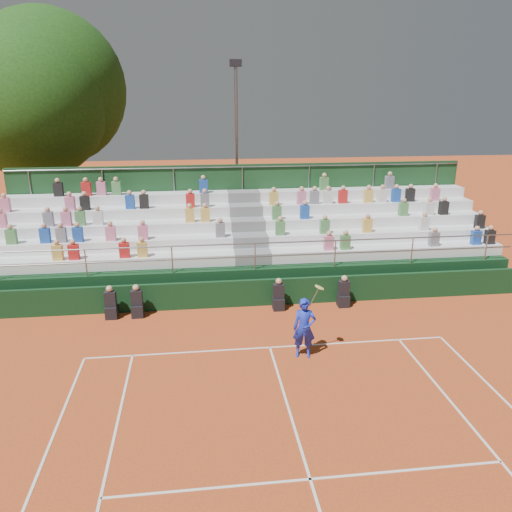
{
  "coord_description": "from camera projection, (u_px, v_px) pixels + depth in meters",
  "views": [
    {
      "loc": [
        -2.07,
        -13.42,
        7.42
      ],
      "look_at": [
        0.0,
        3.5,
        1.8
      ],
      "focal_mm": 35.0,
      "sensor_mm": 36.0,
      "label": 1
    }
  ],
  "objects": [
    {
      "name": "tree_west",
      "position": [
        32.0,
        104.0,
        24.41
      ],
      "size": [
        7.25,
        7.25,
        10.48
      ],
      "color": "#372214",
      "rests_on": "ground"
    },
    {
      "name": "tree_east",
      "position": [
        48.0,
        89.0,
        25.82
      ],
      "size": [
        7.94,
        7.94,
        11.55
      ],
      "color": "#372214",
      "rests_on": "ground"
    },
    {
      "name": "line_officials",
      "position": [
        220.0,
        300.0,
        17.49
      ],
      "size": [
        8.6,
        0.4,
        1.19
      ],
      "color": "black",
      "rests_on": "ground"
    },
    {
      "name": "ground",
      "position": [
        270.0,
        348.0,
        15.21
      ],
      "size": [
        90.0,
        90.0,
        0.0
      ],
      "primitive_type": "plane",
      "color": "#BE4B1F",
      "rests_on": "ground"
    },
    {
      "name": "tennis_player",
      "position": [
        304.0,
        328.0,
        14.46
      ],
      "size": [
        0.9,
        0.55,
        2.22
      ],
      "color": "#1A2EC4",
      "rests_on": "ground"
    },
    {
      "name": "floodlight_mast",
      "position": [
        237.0,
        138.0,
        25.75
      ],
      "size": [
        0.6,
        0.25,
        8.96
      ],
      "color": "gray",
      "rests_on": "ground"
    },
    {
      "name": "courtside_wall",
      "position": [
        257.0,
        293.0,
        18.07
      ],
      "size": [
        20.0,
        0.15,
        1.0
      ],
      "primitive_type": "cube",
      "color": "black",
      "rests_on": "ground"
    },
    {
      "name": "grandstand",
      "position": [
        247.0,
        251.0,
        20.94
      ],
      "size": [
        20.0,
        5.2,
        4.4
      ],
      "color": "black",
      "rests_on": "ground"
    }
  ]
}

